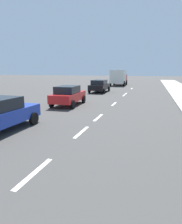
# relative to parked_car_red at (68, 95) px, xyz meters

# --- Properties ---
(ground_plane) EXTENTS (160.00, 160.00, 0.00)m
(ground_plane) POSITION_rel_parked_car_red_xyz_m (3.44, 0.95, -0.84)
(ground_plane) COLOR #423F3D
(lane_stripe_2) EXTENTS (0.16, 1.80, 0.01)m
(lane_stripe_2) POSITION_rel_parked_car_red_xyz_m (3.44, -10.19, -0.83)
(lane_stripe_2) COLOR white
(lane_stripe_2) RESTS_ON ground
(lane_stripe_3) EXTENTS (0.16, 1.80, 0.01)m
(lane_stripe_3) POSITION_rel_parked_car_red_xyz_m (3.44, -6.34, -0.83)
(lane_stripe_3) COLOR white
(lane_stripe_3) RESTS_ON ground
(lane_stripe_4) EXTENTS (0.16, 1.80, 0.01)m
(lane_stripe_4) POSITION_rel_parked_car_red_xyz_m (3.44, -3.38, -0.83)
(lane_stripe_4) COLOR white
(lane_stripe_4) RESTS_ON ground
(lane_stripe_5) EXTENTS (0.16, 1.80, 0.01)m
(lane_stripe_5) POSITION_rel_parked_car_red_xyz_m (3.44, 1.68, -0.83)
(lane_stripe_5) COLOR white
(lane_stripe_5) RESTS_ON ground
(lane_stripe_6) EXTENTS (0.16, 1.80, 0.01)m
(lane_stripe_6) POSITION_rel_parked_car_red_xyz_m (3.44, 7.82, -0.83)
(lane_stripe_6) COLOR white
(lane_stripe_6) RESTS_ON ground
(lane_stripe_7) EXTENTS (0.16, 1.80, 0.01)m
(lane_stripe_7) POSITION_rel_parked_car_red_xyz_m (3.44, 9.35, -0.83)
(lane_stripe_7) COLOR white
(lane_stripe_7) RESTS_ON ground
(lane_stripe_8) EXTENTS (0.16, 1.80, 0.01)m
(lane_stripe_8) POSITION_rel_parked_car_red_xyz_m (3.44, 16.13, -0.83)
(lane_stripe_8) COLOR white
(lane_stripe_8) RESTS_ON ground
(parked_car_red) EXTENTS (2.04, 4.14, 1.57)m
(parked_car_red) POSITION_rel_parked_car_red_xyz_m (0.00, 0.00, 0.00)
(parked_car_red) COLOR red
(parked_car_red) RESTS_ON ground
(parked_car_black) EXTENTS (2.09, 4.46, 1.57)m
(parked_car_black) POSITION_rel_parked_car_red_xyz_m (-0.02, 9.95, 0.00)
(parked_car_black) COLOR black
(parked_car_black) RESTS_ON ground
(delivery_truck) EXTENTS (2.79, 6.29, 2.80)m
(delivery_truck) POSITION_rel_parked_car_red_xyz_m (0.43, 22.03, 0.67)
(delivery_truck) COLOR maroon
(delivery_truck) RESTS_ON ground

